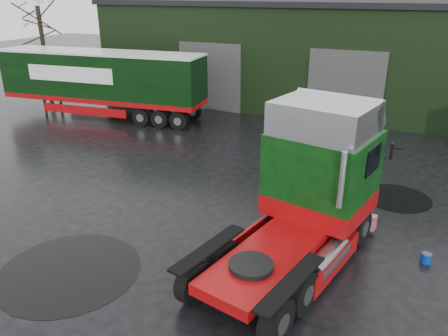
# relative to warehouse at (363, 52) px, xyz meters

# --- Properties ---
(ground) EXTENTS (100.00, 100.00, 0.00)m
(ground) POSITION_rel_warehouse_xyz_m (-2.00, -20.00, -3.16)
(ground) COLOR black
(warehouse) EXTENTS (32.40, 12.40, 6.30)m
(warehouse) POSITION_rel_warehouse_xyz_m (0.00, 0.00, 0.00)
(warehouse) COLOR black
(warehouse) RESTS_ON ground
(hero_tractor) EXTENTS (4.30, 7.32, 4.26)m
(hero_tractor) POSITION_rel_warehouse_xyz_m (1.06, -20.22, -1.03)
(hero_tractor) COLOR black
(hero_tractor) RESTS_ON ground
(trailer_left) EXTENTS (12.31, 3.70, 3.76)m
(trailer_left) POSITION_rel_warehouse_xyz_m (-12.91, -10.00, -1.27)
(trailer_left) COLOR silver
(trailer_left) RESTS_ON ground
(wash_bucket) EXTENTS (0.35, 0.35, 0.26)m
(wash_bucket) POSITION_rel_warehouse_xyz_m (4.49, -18.32, -3.03)
(wash_bucket) COLOR #0731A9
(wash_bucket) RESTS_ON ground
(tree_left) EXTENTS (4.40, 4.40, 8.50)m
(tree_left) POSITION_rel_warehouse_xyz_m (-19.00, -8.00, 1.09)
(tree_left) COLOR black
(tree_left) RESTS_ON ground
(tree_back_a) EXTENTS (4.40, 4.40, 9.50)m
(tree_back_a) POSITION_rel_warehouse_xyz_m (-8.00, 10.00, 1.59)
(tree_back_a) COLOR black
(tree_back_a) RESTS_ON ground
(puddle_0) EXTENTS (3.74, 3.74, 0.01)m
(puddle_0) POSITION_rel_warehouse_xyz_m (-4.10, -22.64, -3.15)
(puddle_0) COLOR black
(puddle_0) RESTS_ON ground
(puddle_1) EXTENTS (2.39, 2.39, 0.01)m
(puddle_1) POSITION_rel_warehouse_xyz_m (3.48, -14.45, -3.15)
(puddle_1) COLOR black
(puddle_1) RESTS_ON ground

